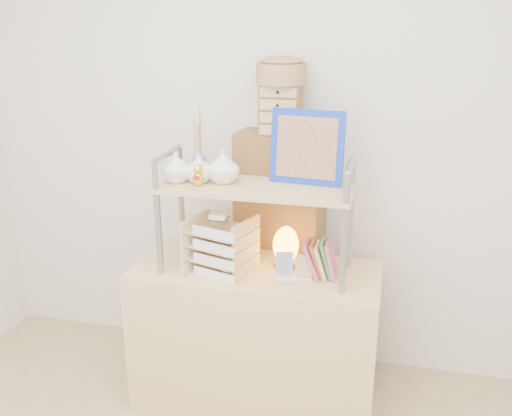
{
  "coord_description": "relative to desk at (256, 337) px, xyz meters",
  "views": [
    {
      "loc": [
        0.6,
        -1.25,
        1.92
      ],
      "look_at": [
        0.0,
        1.2,
        1.06
      ],
      "focal_mm": 40.0,
      "sensor_mm": 36.0,
      "label": 1
    }
  ],
  "objects": [
    {
      "name": "salt_lamp",
      "position": [
        0.13,
        0.07,
        0.48
      ],
      "size": [
        0.14,
        0.13,
        0.21
      ],
      "color": "brown",
      "rests_on": "desk"
    },
    {
      "name": "cabinet",
      "position": [
        0.04,
        0.37,
        0.3
      ],
      "size": [
        0.47,
        0.28,
        1.35
      ],
      "primitive_type": "cube",
      "rotation": [
        0.0,
        0.0,
        -0.09
      ],
      "color": "brown",
      "rests_on": "ground"
    },
    {
      "name": "drawer_chest",
      "position": [
        0.04,
        0.35,
        1.1
      ],
      "size": [
        0.2,
        0.16,
        0.25
      ],
      "color": "brown",
      "rests_on": "cabinet"
    },
    {
      "name": "woven_basket",
      "position": [
        0.04,
        0.35,
        1.28
      ],
      "size": [
        0.25,
        0.25,
        0.1
      ],
      "primitive_type": "cylinder",
      "color": "#956B44",
      "rests_on": "drawer_chest"
    },
    {
      "name": "postcard_stand",
      "position": [
        0.19,
        -0.05,
        0.41
      ],
      "size": [
        0.18,
        0.08,
        0.12
      ],
      "color": "white",
      "rests_on": "desk"
    },
    {
      "name": "room_shell",
      "position": [
        0.0,
        -0.81,
        1.32
      ],
      "size": [
        3.42,
        3.41,
        2.61
      ],
      "color": "silver",
      "rests_on": "ground"
    },
    {
      "name": "desk",
      "position": [
        0.0,
        0.0,
        0.0
      ],
      "size": [
        1.2,
        0.5,
        0.75
      ],
      "primitive_type": "cube",
      "color": "tan",
      "rests_on": "ground"
    },
    {
      "name": "hutch",
      "position": [
        -0.06,
        0.01,
        0.81
      ],
      "size": [
        0.9,
        0.34,
        0.77
      ],
      "color": "gray",
      "rests_on": "desk"
    },
    {
      "name": "desk_clock",
      "position": [
        -0.09,
        -0.12,
        0.43
      ],
      "size": [
        0.08,
        0.06,
        0.11
      ],
      "color": "tan",
      "rests_on": "desk"
    },
    {
      "name": "letter_tray",
      "position": [
        -0.16,
        -0.07,
        0.5
      ],
      "size": [
        0.31,
        0.3,
        0.3
      ],
      "color": "tan",
      "rests_on": "desk"
    }
  ]
}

